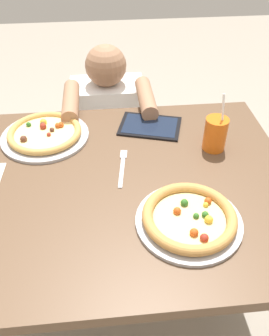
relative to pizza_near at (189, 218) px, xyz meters
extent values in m
plane|color=#9E9384|center=(-0.20, 0.20, -0.77)|extent=(8.00, 8.00, 0.00)
cube|color=brown|center=(-0.20, 0.20, -0.04)|extent=(1.21, 0.95, 0.04)
cylinder|color=#443122|center=(-0.73, 0.60, -0.42)|extent=(0.07, 0.07, 0.71)
cylinder|color=#443122|center=(0.32, 0.60, -0.42)|extent=(0.07, 0.07, 0.71)
cylinder|color=#B7B7BC|center=(0.00, 0.00, -0.01)|extent=(0.31, 0.31, 0.01)
cylinder|color=#E5CC7F|center=(0.00, 0.00, 0.00)|extent=(0.21, 0.21, 0.01)
torus|color=#C68C47|center=(0.00, 0.00, 0.01)|extent=(0.28, 0.28, 0.03)
sphere|color=#2D6623|center=(0.00, 0.06, 0.01)|extent=(0.02, 0.02, 0.02)
sphere|color=#2D6623|center=(0.05, 0.00, 0.01)|extent=(0.02, 0.02, 0.02)
sphere|color=#BF4C19|center=(0.00, -0.06, 0.01)|extent=(0.02, 0.02, 0.02)
sphere|color=gold|center=(0.06, 0.04, 0.01)|extent=(0.02, 0.02, 0.02)
sphere|color=gold|center=(0.05, -0.02, 0.01)|extent=(0.02, 0.02, 0.02)
sphere|color=#BF4C19|center=(0.07, 0.06, 0.01)|extent=(0.02, 0.02, 0.02)
sphere|color=maroon|center=(0.02, -0.08, 0.01)|extent=(0.02, 0.02, 0.02)
sphere|color=#BF4C19|center=(-0.03, 0.02, 0.01)|extent=(0.02, 0.02, 0.02)
sphere|color=#2D6623|center=(0.02, 0.00, 0.01)|extent=(0.02, 0.02, 0.02)
cylinder|color=#B7B7BC|center=(-0.46, 0.49, -0.01)|extent=(0.34, 0.34, 0.01)
cylinder|color=#EFD68C|center=(-0.46, 0.49, 0.00)|extent=(0.23, 0.23, 0.01)
torus|color=tan|center=(-0.46, 0.49, 0.00)|extent=(0.28, 0.28, 0.03)
sphere|color=brown|center=(-0.43, 0.50, 0.01)|extent=(0.02, 0.02, 0.02)
sphere|color=gold|center=(-0.47, 0.55, 0.01)|extent=(0.03, 0.03, 0.03)
sphere|color=#BF4C19|center=(-0.40, 0.52, 0.01)|extent=(0.02, 0.02, 0.02)
sphere|color=maroon|center=(-0.44, 0.47, 0.01)|extent=(0.02, 0.02, 0.02)
sphere|color=#BF4C19|center=(-0.41, 0.52, 0.01)|extent=(0.02, 0.02, 0.02)
sphere|color=maroon|center=(-0.47, 0.52, 0.01)|extent=(0.03, 0.03, 0.03)
sphere|color=brown|center=(-0.47, 0.54, 0.01)|extent=(0.02, 0.02, 0.02)
sphere|color=#2D6623|center=(-0.53, 0.54, 0.01)|extent=(0.02, 0.02, 0.02)
sphere|color=brown|center=(-0.53, 0.44, 0.01)|extent=(0.03, 0.03, 0.03)
cylinder|color=orange|center=(0.17, 0.36, 0.04)|extent=(0.08, 0.08, 0.13)
cylinder|color=white|center=(0.18, 0.36, 0.14)|extent=(0.02, 0.03, 0.11)
cube|color=silver|center=(-0.18, 0.25, -0.02)|extent=(0.04, 0.16, 0.00)
cube|color=silver|center=(-0.17, 0.35, -0.02)|extent=(0.03, 0.05, 0.00)
cube|color=black|center=(-0.05, 0.52, -0.02)|extent=(0.28, 0.23, 0.01)
cube|color=#192338|center=(-0.05, 0.52, -0.01)|extent=(0.24, 0.20, 0.00)
cylinder|color=#333847|center=(-0.20, 0.92, -0.55)|extent=(0.29, 0.29, 0.45)
cube|color=white|center=(-0.20, 0.92, -0.17)|extent=(0.36, 0.22, 0.30)
sphere|color=#A37556|center=(-0.20, 0.92, 0.07)|extent=(0.20, 0.20, 0.20)
cylinder|color=#A37556|center=(-0.36, 0.69, 0.01)|extent=(0.07, 0.28, 0.07)
cylinder|color=#A37556|center=(-0.04, 0.69, 0.01)|extent=(0.07, 0.28, 0.07)
camera|label=1|loc=(-0.23, -0.69, 0.79)|focal=38.67mm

